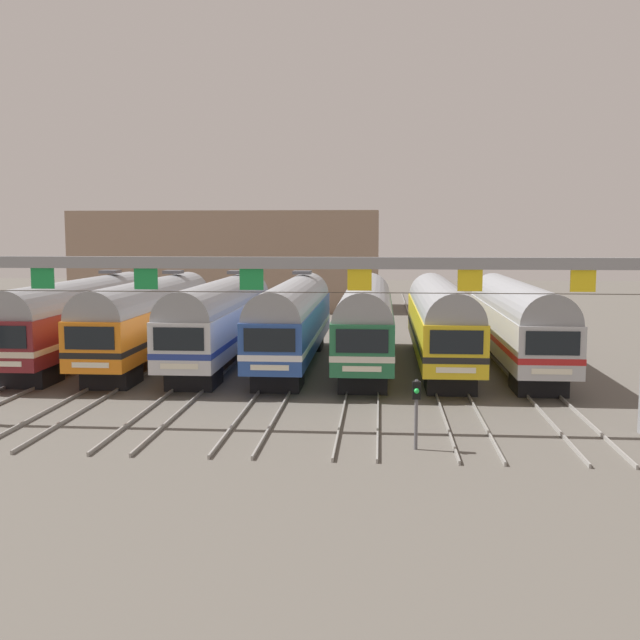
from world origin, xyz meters
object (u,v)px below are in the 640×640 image
(catenary_gantry, at_px, (252,285))
(commuter_train_yellow, at_px, (440,319))
(commuter_train_orange, at_px, (150,316))
(yard_signal_mast, at_px, (416,401))
(commuter_train_green, at_px, (366,318))
(commuter_train_maroon, at_px, (80,316))
(commuter_train_stainless, at_px, (516,320))
(commuter_train_silver, at_px, (221,317))
(commuter_train_blue, at_px, (293,318))

(catenary_gantry, bearing_deg, commuter_train_yellow, 58.99)
(commuter_train_orange, distance_m, yard_signal_mast, 21.61)
(commuter_train_yellow, distance_m, yard_signal_mast, 16.42)
(commuter_train_orange, distance_m, commuter_train_green, 12.17)
(commuter_train_maroon, bearing_deg, commuter_train_stainless, -0.01)
(commuter_train_stainless, distance_m, yard_signal_mast, 17.39)
(commuter_train_stainless, height_order, yard_signal_mast, commuter_train_stainless)
(commuter_train_silver, bearing_deg, commuter_train_yellow, -0.02)
(commuter_train_blue, height_order, commuter_train_yellow, commuter_train_blue)
(commuter_train_yellow, relative_size, yard_signal_mast, 7.48)
(commuter_train_yellow, bearing_deg, commuter_train_orange, 179.98)
(commuter_train_maroon, bearing_deg, yard_signal_mast, -41.71)
(commuter_train_orange, xyz_separation_m, commuter_train_stainless, (20.28, -0.00, -0.00))
(catenary_gantry, distance_m, yard_signal_mast, 7.66)
(commuter_train_orange, height_order, commuter_train_green, commuter_train_orange)
(commuter_train_blue, distance_m, yard_signal_mast, 17.39)
(commuter_train_maroon, bearing_deg, commuter_train_blue, 0.00)
(commuter_train_yellow, bearing_deg, commuter_train_maroon, 179.99)
(yard_signal_mast, bearing_deg, commuter_train_yellow, 82.89)
(commuter_train_maroon, relative_size, commuter_train_green, 1.00)
(commuter_train_silver, bearing_deg, commuter_train_stainless, -0.02)
(commuter_train_blue, xyz_separation_m, commuter_train_yellow, (8.11, -0.00, -0.00))
(commuter_train_yellow, bearing_deg, yard_signal_mast, -97.11)
(commuter_train_green, xyz_separation_m, catenary_gantry, (-4.06, -13.49, 2.74))
(commuter_train_green, bearing_deg, commuter_train_maroon, 179.98)
(commuter_train_orange, relative_size, commuter_train_silver, 1.00)
(commuter_train_orange, xyz_separation_m, commuter_train_yellow, (16.22, -0.00, -0.00))
(commuter_train_silver, xyz_separation_m, yard_signal_mast, (10.14, -16.27, -0.99))
(yard_signal_mast, bearing_deg, commuter_train_blue, 110.51)
(commuter_train_yellow, relative_size, commuter_train_stainless, 1.00)
(catenary_gantry, bearing_deg, commuter_train_green, 73.27)
(commuter_train_maroon, distance_m, commuter_train_yellow, 20.28)
(catenary_gantry, xyz_separation_m, yard_signal_mast, (6.08, -2.77, -3.73))
(commuter_train_silver, distance_m, commuter_train_yellow, 12.17)
(commuter_train_maroon, xyz_separation_m, yard_signal_mast, (18.25, -16.27, -0.99))
(catenary_gantry, bearing_deg, commuter_train_maroon, 132.03)
(commuter_train_orange, distance_m, commuter_train_yellow, 16.22)
(commuter_train_silver, height_order, yard_signal_mast, commuter_train_silver)
(commuter_train_orange, height_order, yard_signal_mast, commuter_train_orange)
(commuter_train_stainless, bearing_deg, commuter_train_yellow, 180.00)
(commuter_train_yellow, xyz_separation_m, yard_signal_mast, (-2.03, -16.26, -0.99))
(commuter_train_maroon, height_order, commuter_train_stainless, commuter_train_maroon)
(commuter_train_orange, distance_m, commuter_train_silver, 4.06)
(commuter_train_orange, height_order, catenary_gantry, catenary_gantry)
(catenary_gantry, height_order, yard_signal_mast, catenary_gantry)
(commuter_train_green, height_order, yard_signal_mast, commuter_train_green)
(commuter_train_silver, bearing_deg, commuter_train_maroon, 180.00)
(commuter_train_blue, bearing_deg, commuter_train_maroon, 180.00)
(catenary_gantry, relative_size, yard_signal_mast, 12.26)
(commuter_train_maroon, relative_size, yard_signal_mast, 7.48)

